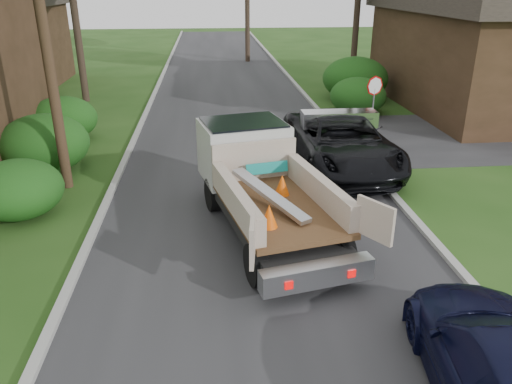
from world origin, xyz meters
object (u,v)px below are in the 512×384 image
at_px(utility_pole, 40,6).
at_px(black_pickup, 341,142).
at_px(house_right, 503,40).
at_px(navy_suv, 511,377).
at_px(stop_sign, 374,94).
at_px(flatbed_truck, 256,173).

height_order(utility_pole, black_pickup, utility_pole).
bearing_deg(house_right, black_pickup, -140.68).
bearing_deg(house_right, utility_pole, -153.99).
height_order(black_pickup, navy_suv, black_pickup).
bearing_deg(utility_pole, black_pickup, 6.44).
relative_size(stop_sign, black_pickup, 0.39).
bearing_deg(black_pickup, stop_sign, 54.23).
height_order(stop_sign, utility_pole, utility_pole).
xyz_separation_m(flatbed_truck, navy_suv, (2.89, -6.86, -0.54)).
xyz_separation_m(stop_sign, flatbed_truck, (-5.19, -6.71, -0.51)).
relative_size(stop_sign, utility_pole, 0.25).
height_order(house_right, black_pickup, house_right).
distance_m(black_pickup, navy_suv, 10.53).
bearing_deg(navy_suv, house_right, -110.09).
distance_m(house_right, flatbed_truck, 17.59).
bearing_deg(utility_pole, house_right, 26.01).
relative_size(stop_sign, house_right, 0.19).
xyz_separation_m(house_right, navy_suv, (-10.10, -18.57, -2.43)).
relative_size(stop_sign, navy_suv, 0.49).
relative_size(utility_pole, house_right, 0.77).
height_order(flatbed_truck, black_pickup, flatbed_truck).
xyz_separation_m(flatbed_truck, black_pickup, (3.18, 3.67, -0.39)).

